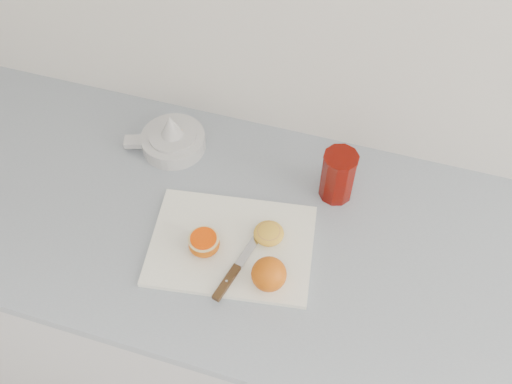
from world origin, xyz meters
TOP-DOWN VIEW (x-y plane):
  - counter at (-0.21, 1.70)m, footprint 2.42×0.64m
  - cutting_board at (-0.23, 1.64)m, footprint 0.37×0.29m
  - whole_orange at (-0.13, 1.58)m, footprint 0.07×0.07m
  - half_orange at (-0.28, 1.61)m, footprint 0.06×0.06m
  - squeezed_shell at (-0.16, 1.68)m, footprint 0.06×0.06m
  - paring_knife at (-0.21, 1.57)m, footprint 0.06×0.19m
  - citrus_juicer at (-0.45, 1.87)m, footprint 0.19×0.15m
  - red_tumbler at (-0.05, 1.84)m, footprint 0.08×0.08m

SIDE VIEW (x-z plane):
  - counter at x=-0.21m, z-range 0.00..0.89m
  - cutting_board at x=-0.23m, z-range 0.89..0.90m
  - paring_knife at x=-0.21m, z-range 0.90..0.91m
  - squeezed_shell at x=-0.16m, z-range 0.90..0.93m
  - citrus_juicer at x=-0.45m, z-range 0.87..0.97m
  - half_orange at x=-0.28m, z-range 0.90..0.94m
  - whole_orange at x=-0.13m, z-range 0.90..0.97m
  - red_tumbler at x=-0.05m, z-range 0.89..1.01m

